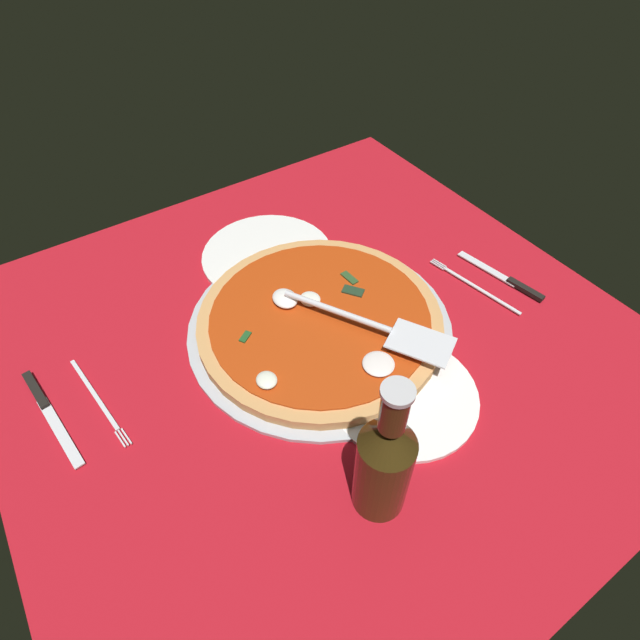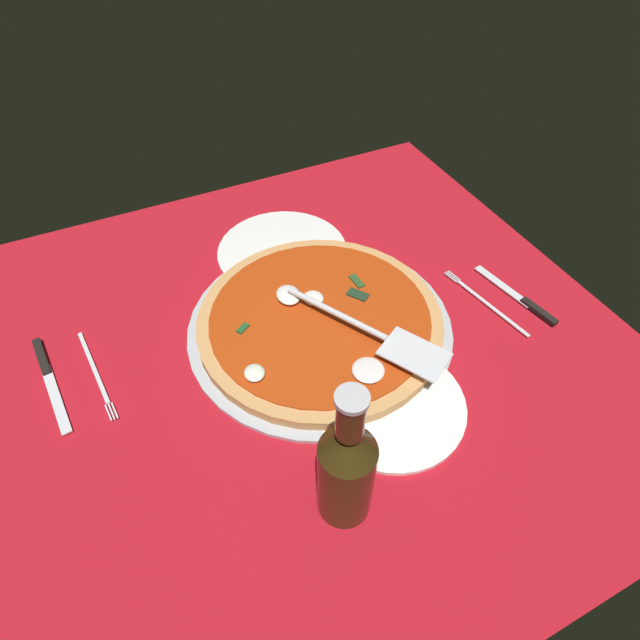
{
  "view_description": "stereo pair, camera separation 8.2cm",
  "coord_description": "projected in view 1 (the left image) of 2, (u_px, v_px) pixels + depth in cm",
  "views": [
    {
      "loc": [
        43.87,
        -29.16,
        62.14
      ],
      "look_at": [
        -2.17,
        1.86,
        2.08
      ],
      "focal_mm": 28.6,
      "sensor_mm": 36.0,
      "label": 1
    },
    {
      "loc": [
        47.92,
        -22.06,
        62.14
      ],
      "look_at": [
        -2.17,
        1.86,
        2.08
      ],
      "focal_mm": 28.6,
      "sensor_mm": 36.0,
      "label": 2
    }
  ],
  "objects": [
    {
      "name": "pizza_pan",
      "position": [
        320.0,
        326.0,
        0.83
      ],
      "size": [
        42.66,
        42.66,
        0.98
      ],
      "primitive_type": "cylinder",
      "color": "#B0B7C1",
      "rests_on": "ground_plane"
    },
    {
      "name": "dinner_plate_left",
      "position": [
        267.0,
        256.0,
        0.95
      ],
      "size": [
        24.2,
        24.2,
        1.0
      ],
      "primitive_type": "cylinder",
      "color": "white",
      "rests_on": "ground_plane"
    },
    {
      "name": "place_setting_far",
      "position": [
        491.0,
        284.0,
        0.9
      ],
      "size": [
        19.27,
        14.66,
        1.4
      ],
      "rotation": [
        0.0,
        0.0,
        3.3
      ],
      "color": "white",
      "rests_on": "ground_plane"
    },
    {
      "name": "dinner_plate_right",
      "position": [
        403.0,
        395.0,
        0.74
      ],
      "size": [
        21.57,
        21.57,
        1.0
      ],
      "primitive_type": "cylinder",
      "color": "white",
      "rests_on": "ground_plane"
    },
    {
      "name": "checker_pattern",
      "position": [
        318.0,
        342.0,
        0.81
      ],
      "size": [
        95.36,
        95.36,
        0.1
      ],
      "color": "white",
      "rests_on": "ground_plane"
    },
    {
      "name": "pizza",
      "position": [
        320.0,
        320.0,
        0.82
      ],
      "size": [
        39.29,
        39.29,
        3.43
      ],
      "color": "tan",
      "rests_on": "pizza_pan"
    },
    {
      "name": "ground_plane",
      "position": [
        318.0,
        343.0,
        0.82
      ],
      "size": [
        95.36,
        95.36,
        0.8
      ],
      "primitive_type": "cube",
      "color": "#AD131E"
    },
    {
      "name": "place_setting_near",
      "position": [
        73.0,
        407.0,
        0.73
      ],
      "size": [
        20.18,
        15.64,
        1.4
      ],
      "rotation": [
        0.0,
        0.0,
        0.12
      ],
      "color": "white",
      "rests_on": "ground_plane"
    },
    {
      "name": "pizza_server",
      "position": [
        377.0,
        326.0,
        0.77
      ],
      "size": [
        25.71,
        16.72,
        1.0
      ],
      "rotation": [
        0.0,
        0.0,
        0.52
      ],
      "color": "silver",
      "rests_on": "pizza"
    },
    {
      "name": "beer_bottle",
      "position": [
        384.0,
        462.0,
        0.57
      ],
      "size": [
        6.6,
        6.6,
        23.38
      ],
      "color": "#33250D",
      "rests_on": "ground_plane"
    }
  ]
}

